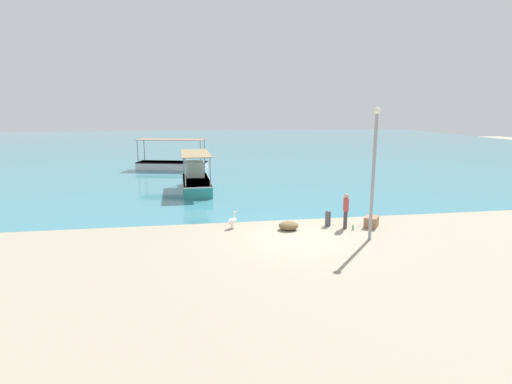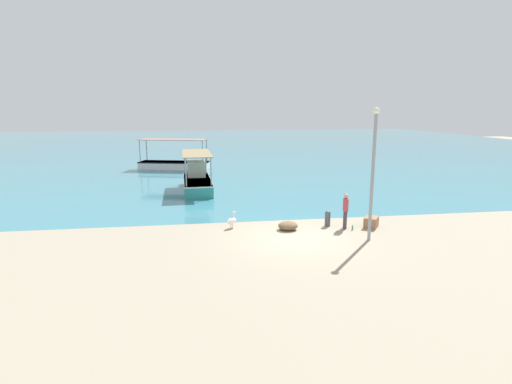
% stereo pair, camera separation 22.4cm
% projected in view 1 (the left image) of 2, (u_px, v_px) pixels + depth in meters
% --- Properties ---
extents(ground, '(120.00, 120.00, 0.00)m').
position_uv_depth(ground, '(296.00, 239.00, 17.56)').
color(ground, gray).
extents(harbor_water, '(110.00, 90.00, 0.00)m').
position_uv_depth(harbor_water, '(220.00, 145.00, 63.97)').
color(harbor_water, teal).
rests_on(harbor_water, ground).
extents(fishing_boat_center, '(2.10, 5.85, 2.64)m').
position_uv_depth(fishing_boat_center, '(196.00, 180.00, 28.00)').
color(fishing_boat_center, teal).
rests_on(fishing_boat_center, harbor_water).
extents(fishing_boat_far_right, '(6.80, 3.55, 2.82)m').
position_uv_depth(fishing_boat_far_right, '(172.00, 163.00, 37.93)').
color(fishing_boat_far_right, white).
rests_on(fishing_boat_far_right, harbor_water).
extents(pelican, '(0.65, 0.65, 0.80)m').
position_uv_depth(pelican, '(232.00, 221.00, 19.03)').
color(pelican, '#E0997A').
rests_on(pelican, ground).
extents(lamp_post, '(0.28, 0.28, 5.66)m').
position_uv_depth(lamp_post, '(374.00, 167.00, 16.77)').
color(lamp_post, gray).
rests_on(lamp_post, ground).
extents(mooring_bollard, '(0.28, 0.28, 0.77)m').
position_uv_depth(mooring_bollard, '(328.00, 218.00, 19.41)').
color(mooring_bollard, '#47474C').
rests_on(mooring_bollard, ground).
extents(fisherman_standing, '(0.32, 0.44, 1.69)m').
position_uv_depth(fisherman_standing, '(346.00, 210.00, 18.94)').
color(fisherman_standing, '#3F363F').
rests_on(fisherman_standing, ground).
extents(net_pile, '(0.93, 0.79, 0.41)m').
position_uv_depth(net_pile, '(289.00, 226.00, 18.80)').
color(net_pile, brown).
rests_on(net_pile, ground).
extents(cargo_crate, '(0.94, 1.00, 0.50)m').
position_uv_depth(cargo_crate, '(371.00, 222.00, 19.27)').
color(cargo_crate, '#936848').
rests_on(cargo_crate, ground).
extents(glass_bottle, '(0.07, 0.07, 0.27)m').
position_uv_depth(glass_bottle, '(353.00, 228.00, 18.82)').
color(glass_bottle, '#3F7F4C').
rests_on(glass_bottle, ground).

